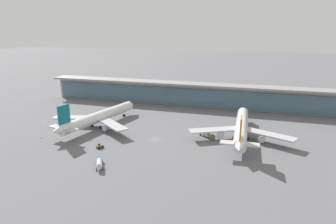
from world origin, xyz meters
The scene contains 12 objects.
ground_plane centered at (0.00, 0.00, 0.00)m, with size 1200.00×1200.00×0.00m, color slate.
airliner_left_stand centered at (-34.18, 8.71, 5.18)m, with size 46.65×61.46×16.47m.
airliner_centre_stand centered at (37.81, 13.07, 5.18)m, with size 47.54×61.80×16.47m.
service_truck_near_nose_olive centered at (-18.79, -16.90, 0.87)m, with size 2.95×3.33×2.05m.
service_truck_under_wing_blue centered at (-9.74, -33.23, 1.71)m, with size 6.30×8.55×2.95m.
service_truck_mid_apron_olive centered at (22.21, 9.95, 1.71)m, with size 8.20×7.01×2.95m.
terminal_building centered at (0.00, 67.94, 7.87)m, with size 198.25×12.80×15.20m.
safety_cone_alpha centered at (-21.65, -13.94, 0.32)m, with size 0.62×0.62×0.70m.
safety_cone_bravo centered at (-20.13, -13.30, 0.32)m, with size 0.62×0.62×0.70m.
safety_cone_charlie centered at (-27.56, -10.81, 0.32)m, with size 0.62×0.62×0.70m.
safety_cone_delta centered at (-50.43, -14.73, 0.32)m, with size 0.62×0.62×0.70m.
safety_cone_echo centered at (-26.83, -10.18, 0.32)m, with size 0.62×0.62×0.70m.
Camera 1 is at (44.10, -122.07, 48.84)m, focal length 32.02 mm.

